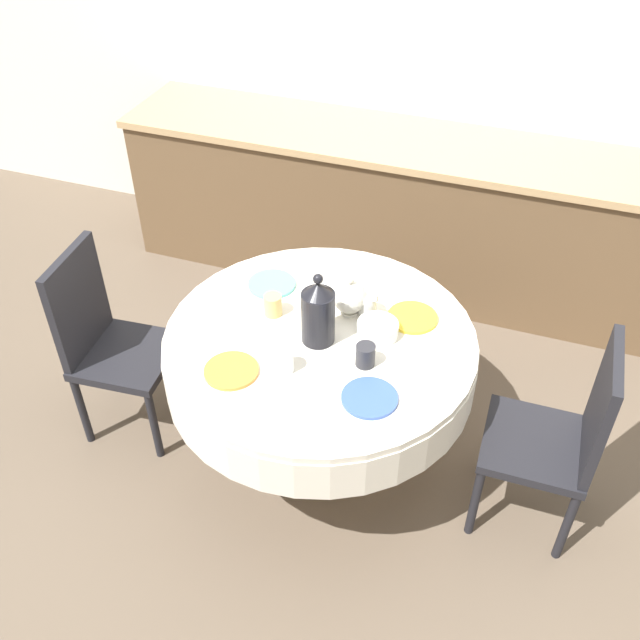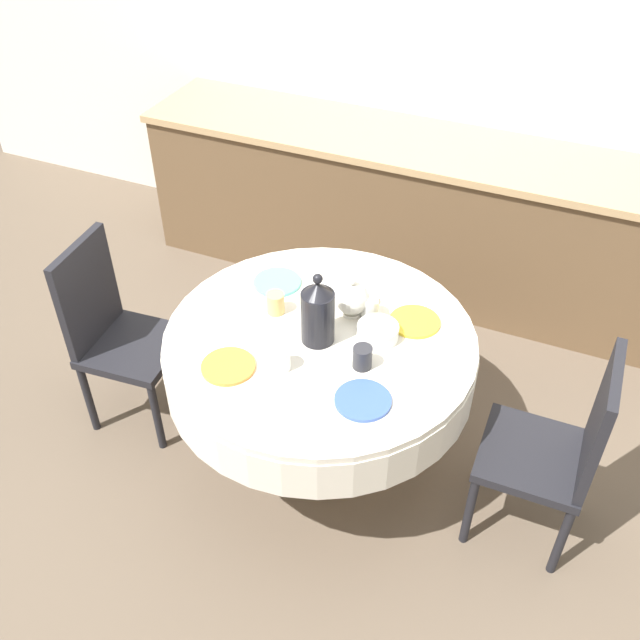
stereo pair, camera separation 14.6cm
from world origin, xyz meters
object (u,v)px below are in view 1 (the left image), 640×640
Objects in this scene: chair_left at (561,434)px; teapot at (350,297)px; chair_right at (107,338)px; coffee_carafe at (317,312)px.

teapot is (-0.90, 0.16, 0.31)m from chair_left.
coffee_carafe is at bearing 88.73° from chair_right.
teapot is at bearing 79.01° from chair_left.
chair_left reaches higher than teapot.
coffee_carafe is (-0.97, -0.03, 0.36)m from chair_left.
chair_right is (-1.93, -0.09, 0.00)m from chair_left.
chair_left is at bearing -10.29° from teapot.
coffee_carafe reaches higher than chair_left.
chair_right is 2.97× the size of coffee_carafe.
coffee_carafe is 1.65× the size of teapot.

